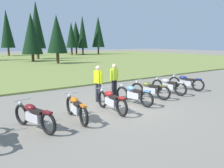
{
  "coord_description": "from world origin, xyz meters",
  "views": [
    {
      "loc": [
        -5.54,
        -7.35,
        2.67
      ],
      "look_at": [
        0.0,
        0.6,
        0.9
      ],
      "focal_mm": 36.25,
      "sensor_mm": 36.0,
      "label": 1
    }
  ],
  "objects_px": {
    "rider_with_back_turned": "(98,82)",
    "rider_in_hivis_vest": "(114,79)",
    "motorcycle_orange": "(76,108)",
    "motorcycle_red": "(111,101)",
    "motorcycle_sky_blue": "(134,94)",
    "motorcycle_navy": "(186,82)",
    "motorcycle_maroon": "(34,116)",
    "motorcycle_silver": "(168,86)",
    "motorcycle_olive": "(150,89)"
  },
  "relations": [
    {
      "from": "motorcycle_sky_blue",
      "to": "motorcycle_silver",
      "type": "height_order",
      "value": "same"
    },
    {
      "from": "motorcycle_orange",
      "to": "motorcycle_olive",
      "type": "height_order",
      "value": "same"
    },
    {
      "from": "motorcycle_orange",
      "to": "motorcycle_navy",
      "type": "bearing_deg",
      "value": 8.58
    },
    {
      "from": "motorcycle_maroon",
      "to": "motorcycle_red",
      "type": "bearing_deg",
      "value": 3.04
    },
    {
      "from": "motorcycle_sky_blue",
      "to": "motorcycle_olive",
      "type": "height_order",
      "value": "same"
    },
    {
      "from": "motorcycle_olive",
      "to": "motorcycle_navy",
      "type": "bearing_deg",
      "value": 5.24
    },
    {
      "from": "motorcycle_sky_blue",
      "to": "motorcycle_orange",
      "type": "bearing_deg",
      "value": -171.35
    },
    {
      "from": "motorcycle_orange",
      "to": "motorcycle_silver",
      "type": "relative_size",
      "value": 1.01
    },
    {
      "from": "motorcycle_orange",
      "to": "motorcycle_silver",
      "type": "distance_m",
      "value": 5.93
    },
    {
      "from": "rider_in_hivis_vest",
      "to": "rider_with_back_turned",
      "type": "relative_size",
      "value": 1.0
    },
    {
      "from": "rider_in_hivis_vest",
      "to": "motorcycle_maroon",
      "type": "bearing_deg",
      "value": -156.07
    },
    {
      "from": "motorcycle_silver",
      "to": "motorcycle_maroon",
      "type": "bearing_deg",
      "value": -171.98
    },
    {
      "from": "rider_with_back_turned",
      "to": "rider_in_hivis_vest",
      "type": "bearing_deg",
      "value": 14.78
    },
    {
      "from": "motorcycle_silver",
      "to": "rider_in_hivis_vest",
      "type": "distance_m",
      "value": 3.04
    },
    {
      "from": "motorcycle_maroon",
      "to": "motorcycle_sky_blue",
      "type": "distance_m",
      "value": 4.51
    },
    {
      "from": "motorcycle_navy",
      "to": "motorcycle_silver",
      "type": "bearing_deg",
      "value": -174.9
    },
    {
      "from": "motorcycle_red",
      "to": "motorcycle_navy",
      "type": "bearing_deg",
      "value": 9.74
    },
    {
      "from": "motorcycle_orange",
      "to": "rider_with_back_turned",
      "type": "relative_size",
      "value": 1.26
    },
    {
      "from": "motorcycle_orange",
      "to": "motorcycle_red",
      "type": "relative_size",
      "value": 1.0
    },
    {
      "from": "motorcycle_red",
      "to": "rider_in_hivis_vest",
      "type": "height_order",
      "value": "rider_in_hivis_vest"
    },
    {
      "from": "motorcycle_maroon",
      "to": "motorcycle_red",
      "type": "xyz_separation_m",
      "value": [
        3.04,
        0.16,
        0.0
      ]
    },
    {
      "from": "motorcycle_red",
      "to": "rider_in_hivis_vest",
      "type": "xyz_separation_m",
      "value": [
        1.44,
        1.83,
        0.51
      ]
    },
    {
      "from": "motorcycle_orange",
      "to": "motorcycle_sky_blue",
      "type": "xyz_separation_m",
      "value": [
        3.01,
        0.46,
        0.0
      ]
    },
    {
      "from": "motorcycle_sky_blue",
      "to": "motorcycle_olive",
      "type": "distance_m",
      "value": 1.4
    },
    {
      "from": "motorcycle_red",
      "to": "motorcycle_olive",
      "type": "height_order",
      "value": "same"
    },
    {
      "from": "motorcycle_maroon",
      "to": "motorcycle_olive",
      "type": "height_order",
      "value": "same"
    },
    {
      "from": "motorcycle_maroon",
      "to": "motorcycle_navy",
      "type": "relative_size",
      "value": 1.0
    },
    {
      "from": "motorcycle_navy",
      "to": "motorcycle_orange",
      "type": "bearing_deg",
      "value": -171.42
    },
    {
      "from": "motorcycle_orange",
      "to": "rider_with_back_turned",
      "type": "distance_m",
      "value": 2.58
    },
    {
      "from": "motorcycle_olive",
      "to": "rider_with_back_turned",
      "type": "distance_m",
      "value": 2.62
    },
    {
      "from": "motorcycle_maroon",
      "to": "motorcycle_navy",
      "type": "bearing_deg",
      "value": 7.49
    },
    {
      "from": "rider_in_hivis_vest",
      "to": "motorcycle_navy",
      "type": "bearing_deg",
      "value": -10.31
    },
    {
      "from": "motorcycle_maroon",
      "to": "motorcycle_olive",
      "type": "relative_size",
      "value": 1.02
    },
    {
      "from": "motorcycle_silver",
      "to": "motorcycle_olive",
      "type": "bearing_deg",
      "value": -174.61
    },
    {
      "from": "motorcycle_olive",
      "to": "motorcycle_silver",
      "type": "bearing_deg",
      "value": 5.39
    },
    {
      "from": "motorcycle_sky_blue",
      "to": "motorcycle_navy",
      "type": "bearing_deg",
      "value": 8.53
    },
    {
      "from": "motorcycle_orange",
      "to": "motorcycle_olive",
      "type": "xyz_separation_m",
      "value": [
        4.35,
        0.84,
        0.0
      ]
    },
    {
      "from": "motorcycle_sky_blue",
      "to": "motorcycle_silver",
      "type": "xyz_separation_m",
      "value": [
        2.84,
        0.52,
        0.0
      ]
    },
    {
      "from": "motorcycle_silver",
      "to": "rider_with_back_turned",
      "type": "height_order",
      "value": "rider_with_back_turned"
    },
    {
      "from": "motorcycle_orange",
      "to": "rider_in_hivis_vest",
      "type": "height_order",
      "value": "rider_in_hivis_vest"
    },
    {
      "from": "motorcycle_orange",
      "to": "motorcycle_red",
      "type": "height_order",
      "value": "same"
    },
    {
      "from": "motorcycle_orange",
      "to": "motorcycle_sky_blue",
      "type": "distance_m",
      "value": 3.04
    },
    {
      "from": "motorcycle_red",
      "to": "motorcycle_silver",
      "type": "distance_m",
      "value": 4.37
    },
    {
      "from": "motorcycle_navy",
      "to": "rider_with_back_turned",
      "type": "xyz_separation_m",
      "value": [
        -5.56,
        0.52,
        0.51
      ]
    },
    {
      "from": "motorcycle_sky_blue",
      "to": "rider_with_back_turned",
      "type": "relative_size",
      "value": 1.25
    },
    {
      "from": "motorcycle_sky_blue",
      "to": "rider_in_hivis_vest",
      "type": "relative_size",
      "value": 1.25
    },
    {
      "from": "motorcycle_olive",
      "to": "rider_with_back_turned",
      "type": "bearing_deg",
      "value": 161.62
    },
    {
      "from": "motorcycle_orange",
      "to": "motorcycle_red",
      "type": "xyz_separation_m",
      "value": [
        1.56,
        0.11,
        0.0
      ]
    },
    {
      "from": "motorcycle_maroon",
      "to": "rider_in_hivis_vest",
      "type": "height_order",
      "value": "rider_in_hivis_vest"
    },
    {
      "from": "motorcycle_red",
      "to": "motorcycle_sky_blue",
      "type": "bearing_deg",
      "value": 13.44
    }
  ]
}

